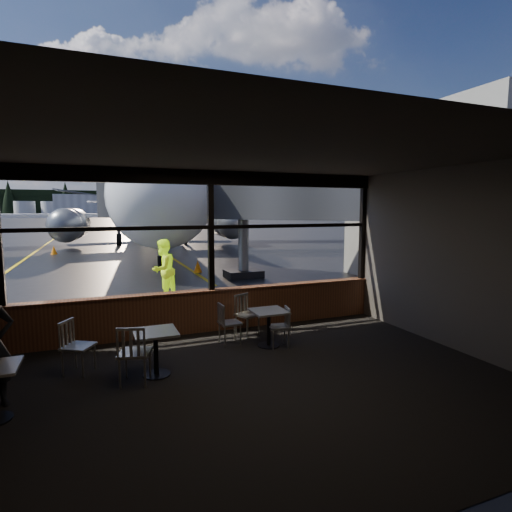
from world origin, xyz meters
TOP-DOWN VIEW (x-y plane):
  - ground_plane at (0.00, 120.00)m, footprint 520.00×520.00m
  - carpet_floor at (0.00, -3.00)m, footprint 8.00×6.00m
  - ceiling at (0.00, -3.00)m, footprint 8.00×6.00m
  - wall_right at (4.00, -3.00)m, footprint 0.04×6.00m
  - wall_back at (0.00, -6.00)m, footprint 8.00×0.04m
  - window_sill at (0.00, 0.00)m, footprint 8.00×0.28m
  - window_header at (0.00, 0.00)m, footprint 8.00×0.18m
  - mullion_centre at (0.00, 0.00)m, footprint 0.12×0.12m
  - mullion_right at (3.95, 0.00)m, footprint 0.12×0.12m
  - window_transom at (0.00, 0.00)m, footprint 8.00×0.10m
  - airliner at (1.52, 21.94)m, footprint 35.54×41.23m
  - jet_bridge at (3.60, 5.50)m, footprint 8.40×10.27m
  - cafe_table_near at (0.76, -1.40)m, footprint 0.66×0.66m
  - cafe_table_mid at (-1.48, -2.00)m, footprint 0.67×0.67m
  - chair_near_e at (0.94, -1.50)m, footprint 0.50×0.50m
  - chair_near_w at (0.10, -0.98)m, footprint 0.48×0.48m
  - chair_near_n at (0.61, -0.60)m, footprint 0.63×0.63m
  - chair_mid_s at (-1.82, -2.19)m, footprint 0.66×0.66m
  - chair_mid_w at (-2.65, -1.46)m, footprint 0.67×0.67m
  - ground_crew at (-0.51, 3.55)m, footprint 1.10×1.10m
  - cone_nose at (1.65, 8.24)m, footprint 0.36×0.36m
  - cone_wing at (-4.75, 18.09)m, footprint 0.37×0.37m
  - terminal_annex at (10.00, 2.50)m, footprint 5.00×7.00m
  - hangar_mid at (0.00, 185.00)m, footprint 38.00×15.00m
  - hangar_right at (60.00, 178.00)m, footprint 50.00×20.00m
  - fuel_tank_a at (-30.00, 182.00)m, footprint 8.00×8.00m
  - fuel_tank_b at (-20.00, 182.00)m, footprint 8.00×8.00m
  - fuel_tank_c at (-10.00, 182.00)m, footprint 8.00×8.00m
  - treeline at (0.00, 210.00)m, footprint 360.00×3.00m

SIDE VIEW (x-z plane):
  - ground_plane at x=0.00m, z-range 0.00..0.00m
  - carpet_floor at x=0.00m, z-range 0.01..0.01m
  - cone_nose at x=1.65m, z-range 0.00..0.51m
  - cone_wing at x=-4.75m, z-range 0.00..0.52m
  - cafe_table_near at x=0.76m, z-range 0.00..0.72m
  - cafe_table_mid at x=-1.48m, z-range 0.00..0.74m
  - chair_near_e at x=0.94m, z-range 0.00..0.80m
  - chair_near_w at x=0.10m, z-range 0.00..0.84m
  - chair_near_n at x=0.61m, z-range 0.00..0.88m
  - window_sill at x=0.00m, z-range 0.00..0.90m
  - chair_mid_w at x=-2.65m, z-range 0.00..0.90m
  - chair_mid_s at x=-1.82m, z-range 0.00..0.96m
  - ground_crew at x=-0.51m, z-range 0.00..1.80m
  - wall_right at x=4.00m, z-range 0.00..3.50m
  - wall_back at x=0.00m, z-range 0.00..3.50m
  - mullion_centre at x=0.00m, z-range 0.90..3.50m
  - mullion_right at x=3.95m, z-range 0.90..3.50m
  - jet_bridge at x=3.60m, z-range 0.00..4.48m
  - window_transom at x=0.00m, z-range 2.26..2.34m
  - terminal_annex at x=10.00m, z-range 0.00..6.00m
  - fuel_tank_a at x=-30.00m, z-range 0.00..6.00m
  - fuel_tank_b at x=-20.00m, z-range 0.00..6.00m
  - fuel_tank_c at x=-10.00m, z-range 0.00..6.00m
  - window_header at x=0.00m, z-range 3.20..3.50m
  - ceiling at x=0.00m, z-range 3.48..3.52m
  - hangar_mid at x=0.00m, z-range 0.00..10.00m
  - airliner at x=1.52m, z-range 0.00..11.67m
  - hangar_right at x=60.00m, z-range 0.00..12.00m
  - treeline at x=0.00m, z-range 0.00..12.00m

